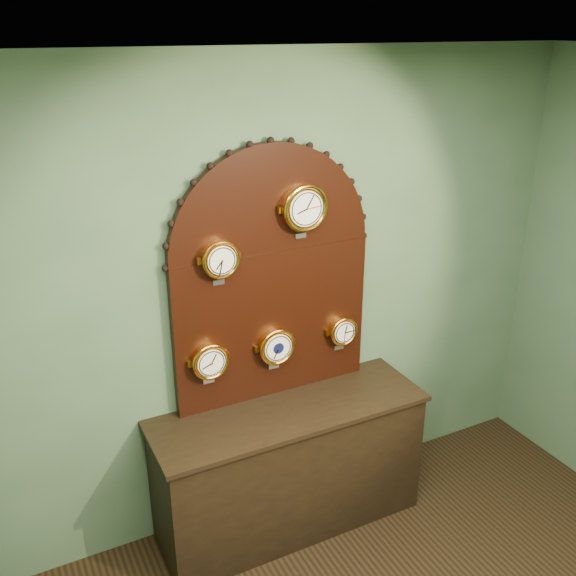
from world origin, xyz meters
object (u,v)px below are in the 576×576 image
roman_clock (220,259)px  tide_clock (342,331)px  shop_counter (289,469)px  hygrometer (210,361)px  display_board (272,268)px  barometer (276,346)px  arabic_clock (304,208)px

roman_clock → tide_clock: bearing=0.1°
tide_clock → shop_counter: bearing=-160.6°
shop_counter → hygrometer: 0.89m
display_board → roman_clock: 0.36m
barometer → tide_clock: barometer is taller
shop_counter → arabic_clock: arabic_clock is taller
shop_counter → arabic_clock: bearing=42.9°
barometer → tide_clock: bearing=0.2°
hygrometer → barometer: 0.41m
shop_counter → hygrometer: size_ratio=6.00×
hygrometer → tide_clock: hygrometer is taller
display_board → barometer: bearing=-98.8°
display_board → tide_clock: size_ratio=6.47×
arabic_clock → tide_clock: 0.85m
arabic_clock → roman_clock: bearing=179.8°
arabic_clock → barometer: bearing=179.7°
arabic_clock → hygrometer: size_ratio=1.19×
shop_counter → tide_clock: size_ratio=6.77×
shop_counter → barometer: bearing=93.9°
roman_clock → barometer: roman_clock is taller
arabic_clock → hygrometer: (-0.58, 0.00, -0.80)m
display_board → arabic_clock: bearing=-22.4°
shop_counter → arabic_clock: size_ratio=5.05×
hygrometer → tide_clock: 0.86m
shop_counter → roman_clock: bearing=155.2°
roman_clock → hygrometer: (-0.09, -0.00, -0.58)m
arabic_clock → hygrometer: arabic_clock is taller
display_board → hygrometer: (-0.42, -0.07, -0.45)m
roman_clock → hygrometer: bearing=-180.0°
arabic_clock → tide_clock: bearing=0.4°
shop_counter → hygrometer: hygrometer is taller
roman_clock → arabic_clock: size_ratio=0.83×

